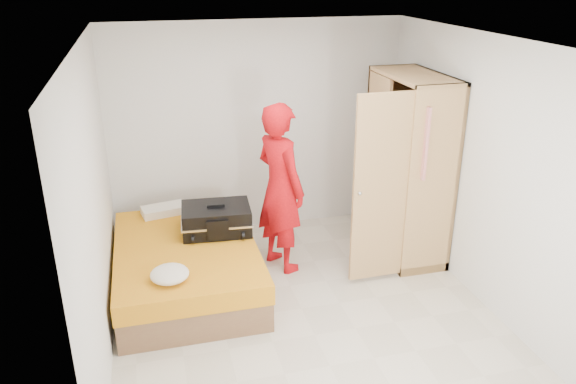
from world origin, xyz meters
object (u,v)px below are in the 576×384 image
object	(u,v)px
person	(280,188)
wardrobe	(405,173)
round_cushion	(170,274)
bed	(187,266)
suitcase	(216,219)

from	to	relation	value
person	wardrobe	bearing A→B (deg)	-116.58
wardrobe	round_cushion	distance (m)	2.86
wardrobe	person	bearing A→B (deg)	177.61
bed	wardrobe	xyz separation A→B (m)	(2.50, 0.16, 0.75)
wardrobe	suitcase	world-z (taller)	wardrobe
bed	person	size ratio (longest dim) A/B	1.08
wardrobe	suitcase	distance (m)	2.17
person	round_cushion	world-z (taller)	person
round_cushion	suitcase	bearing A→B (deg)	58.63
bed	person	distance (m)	1.29
wardrobe	person	distance (m)	1.44
wardrobe	round_cushion	size ratio (longest dim) A/B	5.96
suitcase	round_cushion	bearing A→B (deg)	-116.79
wardrobe	bed	bearing A→B (deg)	-176.29
bed	suitcase	distance (m)	0.58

